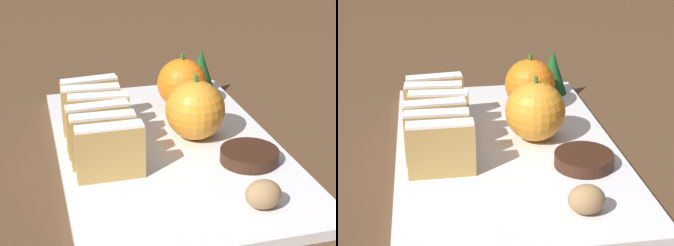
# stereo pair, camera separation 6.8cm
# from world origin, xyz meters

# --- Properties ---
(ground_plane) EXTENTS (6.00, 6.00, 0.00)m
(ground_plane) POSITION_xyz_m (0.00, 0.00, 0.00)
(ground_plane) COLOR #513823
(serving_platter) EXTENTS (0.27, 0.43, 0.01)m
(serving_platter) POSITION_xyz_m (0.00, 0.00, 0.01)
(serving_platter) COLOR white
(serving_platter) RESTS_ON ground_plane
(stollen_slice_front) EXTENTS (0.07, 0.02, 0.06)m
(stollen_slice_front) POSITION_xyz_m (-0.08, -0.06, 0.04)
(stollen_slice_front) COLOR tan
(stollen_slice_front) RESTS_ON serving_platter
(stollen_slice_second) EXTENTS (0.07, 0.02, 0.06)m
(stollen_slice_second) POSITION_xyz_m (-0.08, -0.03, 0.04)
(stollen_slice_second) COLOR tan
(stollen_slice_second) RESTS_ON serving_platter
(stollen_slice_third) EXTENTS (0.08, 0.02, 0.06)m
(stollen_slice_third) POSITION_xyz_m (-0.08, -0.00, 0.04)
(stollen_slice_third) COLOR tan
(stollen_slice_third) RESTS_ON serving_platter
(stollen_slice_fourth) EXTENTS (0.08, 0.02, 0.06)m
(stollen_slice_fourth) POSITION_xyz_m (-0.08, 0.03, 0.04)
(stollen_slice_fourth) COLOR tan
(stollen_slice_fourth) RESTS_ON serving_platter
(stollen_slice_fifth) EXTENTS (0.08, 0.02, 0.06)m
(stollen_slice_fifth) POSITION_xyz_m (-0.08, 0.06, 0.04)
(stollen_slice_fifth) COLOR tan
(stollen_slice_fifth) RESTS_ON serving_platter
(stollen_slice_sixth) EXTENTS (0.08, 0.03, 0.06)m
(stollen_slice_sixth) POSITION_xyz_m (-0.08, 0.09, 0.04)
(stollen_slice_sixth) COLOR tan
(stollen_slice_sixth) RESTS_ON serving_platter
(orange_near) EXTENTS (0.07, 0.07, 0.08)m
(orange_near) POSITION_xyz_m (0.05, 0.12, 0.05)
(orange_near) COLOR orange
(orange_near) RESTS_ON serving_platter
(orange_far) EXTENTS (0.08, 0.08, 0.08)m
(orange_far) POSITION_xyz_m (0.04, 0.01, 0.05)
(orange_far) COLOR orange
(orange_far) RESTS_ON serving_platter
(walnut) EXTENTS (0.04, 0.03, 0.03)m
(walnut) POSITION_xyz_m (0.06, -0.16, 0.03)
(walnut) COLOR #9E7A51
(walnut) RESTS_ON serving_platter
(chocolate_cookie) EXTENTS (0.07, 0.07, 0.02)m
(chocolate_cookie) POSITION_xyz_m (0.08, -0.07, 0.02)
(chocolate_cookie) COLOR #381E14
(chocolate_cookie) RESTS_ON serving_platter
(evergreen_sprig) EXTENTS (0.04, 0.04, 0.07)m
(evergreen_sprig) POSITION_xyz_m (0.10, 0.17, 0.05)
(evergreen_sprig) COLOR #195623
(evergreen_sprig) RESTS_ON serving_platter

